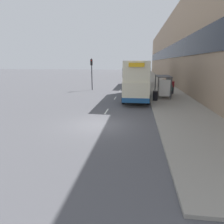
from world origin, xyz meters
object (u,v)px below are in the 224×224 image
Objects in this scene: bus_shelter at (165,82)px; litter_bin at (155,96)px; car_0 at (138,72)px; traffic_light_far_kerb at (92,69)px; double_decker_bus_near at (137,79)px; pedestrian_2 at (167,87)px; double_decker_bus_ahead at (138,73)px; car_1 at (140,76)px; pedestrian_1 at (173,87)px; pedestrian_at_shelter at (171,90)px.

bus_shelter reaches higher than litter_bin.
litter_bin is (1.77, -54.29, -0.22)m from car_0.
double_decker_bus_near is at bearing -44.71° from traffic_light_far_kerb.
double_decker_bus_near is at bearing -137.47° from pedestrian_2.
double_decker_bus_near is at bearing -90.81° from double_decker_bus_ahead.
bus_shelter is 1.10× the size of car_0.
double_decker_bus_near is 3.21m from litter_bin.
car_1 reaches higher than litter_bin.
traffic_light_far_kerb is (-7.59, -22.67, 2.34)m from car_1.
double_decker_bus_ahead is at bearing 89.19° from double_decker_bus_near.
bus_shelter reaches higher than car_1.
pedestrian_1 is at bearing -81.18° from car_1.
double_decker_bus_near is 6.01m from pedestrian_1.
traffic_light_far_kerb reaches higher than car_0.
pedestrian_1 reaches higher than car_0.
bus_shelter is 0.89× the size of traffic_light_far_kerb.
pedestrian_1 is at bearing -66.96° from double_decker_bus_ahead.
pedestrian_at_shelter is (3.75, -51.91, 0.09)m from car_0.
pedestrian_1 is 1.74× the size of litter_bin.
bus_shelter is 3.38m from double_decker_bus_near.
pedestrian_1 reaches higher than car_1.
pedestrian_2 is (-0.73, 0.21, -0.04)m from pedestrian_1.
pedestrian_1 is (4.55, -10.69, -1.21)m from double_decker_bus_ahead.
double_decker_bus_ahead is at bearing -90.15° from car_0.
pedestrian_2 is at bearing 164.26° from pedestrian_1.
car_1 is at bearing -88.96° from car_0.
car_1 is at bearing 98.82° from pedestrian_1.
traffic_light_far_kerb reaches higher than double_decker_bus_near.
traffic_light_far_kerb is (-6.88, 6.81, 0.90)m from double_decker_bus_near.
pedestrian_at_shelter is at bearing -74.23° from double_decker_bus_ahead.
double_decker_bus_near reaches higher than bus_shelter.
double_decker_bus_ahead reaches higher than pedestrian_1.
pedestrian_at_shelter is 12.79m from traffic_light_far_kerb.
pedestrian_2 is (3.82, -10.49, -1.25)m from double_decker_bus_ahead.
car_1 is 3.75× the size of litter_bin.
double_decker_bus_near reaches higher than litter_bin.
pedestrian_1 is (1.45, 2.84, -0.80)m from bus_shelter.
double_decker_bus_near is (-3.30, -0.64, 0.41)m from bus_shelter.
pedestrian_at_shelter is 0.94× the size of pedestrian_2.
litter_bin is at bearing -44.02° from traffic_light_far_kerb.
traffic_light_far_kerb is at bearing -133.83° from double_decker_bus_ahead.
double_decker_bus_ahead is at bearing 96.68° from litter_bin.
traffic_light_far_kerb is (-11.62, 3.32, 2.11)m from pedestrian_1.
pedestrian_2 is at bearing 76.66° from bus_shelter.
litter_bin is at bearing -41.60° from double_decker_bus_near.
traffic_light_far_kerb reaches higher than pedestrian_2.
double_decker_bus_near is at bearing -172.39° from pedestrian_at_shelter.
pedestrian_2 reaches higher than car_0.
car_0 is 49.17m from pedestrian_1.
traffic_light_far_kerb reaches higher than litter_bin.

